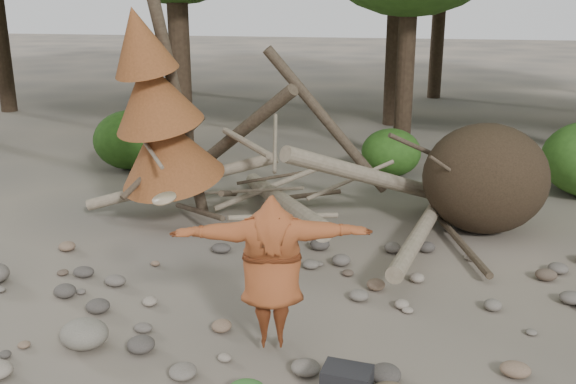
# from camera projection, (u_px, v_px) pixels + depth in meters

# --- Properties ---
(ground) EXTENTS (120.00, 120.00, 0.00)m
(ground) POSITION_uv_depth(u_px,v_px,m) (296.00, 333.00, 8.13)
(ground) COLOR #514C44
(ground) RESTS_ON ground
(deadfall_pile) EXTENTS (8.55, 5.24, 3.30)m
(deadfall_pile) POSITION_uv_depth(u_px,v_px,m) (452.00, 180.00, 11.44)
(deadfall_pile) COLOR #332619
(deadfall_pile) RESTS_ON ground
(dead_conifer) EXTENTS (2.06, 2.16, 4.35)m
(dead_conifer) POSITION_uv_depth(u_px,v_px,m) (158.00, 114.00, 11.26)
(dead_conifer) COLOR #4C3F30
(dead_conifer) RESTS_ON ground
(bush_left) EXTENTS (1.80, 1.80, 1.44)m
(bush_left) POSITION_uv_depth(u_px,v_px,m) (131.00, 140.00, 15.71)
(bush_left) COLOR #234A13
(bush_left) RESTS_ON ground
(bush_mid) EXTENTS (1.40, 1.40, 1.12)m
(bush_mid) POSITION_uv_depth(u_px,v_px,m) (391.00, 152.00, 15.13)
(bush_mid) COLOR #2E5E1B
(bush_mid) RESTS_ON ground
(frisbee_thrower) EXTENTS (2.65, 1.11, 1.88)m
(frisbee_thrower) POSITION_uv_depth(u_px,v_px,m) (272.00, 271.00, 7.49)
(frisbee_thrower) COLOR brown
(frisbee_thrower) RESTS_ON ground
(boulder_front_left) EXTENTS (0.59, 0.53, 0.35)m
(boulder_front_left) POSITION_uv_depth(u_px,v_px,m) (84.00, 334.00, 7.77)
(boulder_front_left) COLOR slate
(boulder_front_left) RESTS_ON ground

